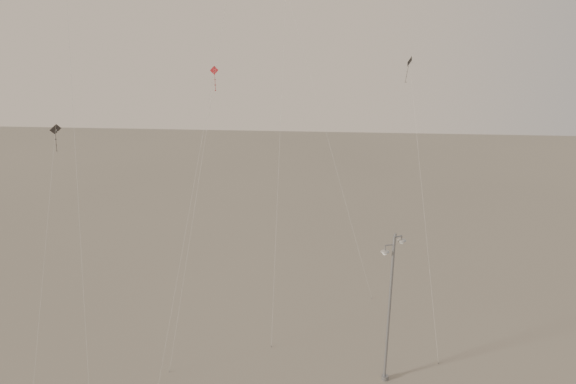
{
  "coord_description": "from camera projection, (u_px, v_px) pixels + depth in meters",
  "views": [
    {
      "loc": [
        2.67,
        -25.55,
        22.51
      ],
      "look_at": [
        0.25,
        5.0,
        12.44
      ],
      "focal_mm": 35.0,
      "sensor_mm": 36.0,
      "label": 1
    }
  ],
  "objects": [
    {
      "name": "kite_6",
      "position": [
        49.0,
        204.0,
        31.65
      ],
      "size": [
        0.67,
        6.96,
        16.25
      ],
      "rotation": [
        0.0,
        0.0,
        0.89
      ],
      "color": "#2E2A27",
      "rests_on": "ground"
    },
    {
      "name": "street_lamp",
      "position": [
        390.0,
        305.0,
        34.06
      ],
      "size": [
        1.5,
        0.99,
        10.04
      ],
      "color": "gray",
      "rests_on": "ground"
    },
    {
      "name": "kite_4",
      "position": [
        415.0,
        122.0,
        39.85
      ],
      "size": [
        2.24,
        9.84,
        19.23
      ],
      "rotation": [
        0.0,
        0.0,
        1.43
      ],
      "color": "#2E2A27",
      "rests_on": "ground"
    },
    {
      "name": "kite_1",
      "position": [
        223.0,
        25.0,
        30.69
      ],
      "size": [
        5.83,
        2.28,
        30.34
      ],
      "rotation": [
        0.0,
        0.0,
        -0.97
      ],
      "color": "#2E2A27",
      "rests_on": "ground"
    },
    {
      "name": "kite_5",
      "position": [
        290.0,
        3.0,
        42.36
      ],
      "size": [
        8.99,
        4.94,
        29.4
      ],
      "rotation": [
        0.0,
        0.0,
        -1.12
      ],
      "color": "#954618",
      "rests_on": "ground"
    },
    {
      "name": "kite_3",
      "position": [
        198.0,
        164.0,
        33.72
      ],
      "size": [
        3.07,
        8.13,
        19.19
      ],
      "rotation": [
        0.0,
        0.0,
        0.03
      ],
      "color": "maroon",
      "rests_on": "ground"
    }
  ]
}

